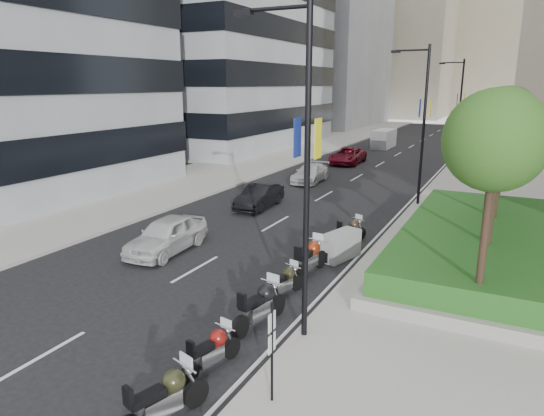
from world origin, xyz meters
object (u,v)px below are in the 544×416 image
Objects in this scene: motorcycle_2 at (261,305)px; delivery_van at (383,139)px; parking_sign at (272,347)px; motorcycle_0 at (164,398)px; car_a at (167,235)px; car_c at (310,173)px; lamp_post_0 at (302,159)px; motorcycle_5 at (341,246)px; motorcycle_1 at (212,350)px; car_d at (348,156)px; lamp_post_2 at (458,105)px; motorcycle_6 at (350,231)px; lamp_post_1 at (421,118)px; car_b at (259,196)px; motorcycle_3 at (284,282)px; motorcycle_4 at (310,258)px.

delivery_van is (-6.95, 42.19, 0.28)m from motorcycle_2.
parking_sign is 1.11× the size of motorcycle_0.
car_c is at bearing 87.88° from car_a.
lamp_post_0 is 4.48× the size of motorcycle_5.
motorcycle_1 is 0.39× the size of car_d.
motorcycle_6 is at bearing -92.79° from lamp_post_2.
lamp_post_0 is at bearing -90.00° from lamp_post_2.
lamp_post_1 is 3.70× the size of motorcycle_2.
motorcycle_1 is 0.45× the size of car_c.
motorcycle_1 is 1.01× the size of motorcycle_6.
motorcycle_1 is at bearing -118.31° from lamp_post_0.
motorcycle_6 is at bearing -33.27° from car_b.
lamp_post_1 reaches higher than motorcycle_3.
lamp_post_0 is 3.70× the size of motorcycle_2.
motorcycle_4 is at bearing -54.75° from car_b.
lamp_post_0 is at bearing -76.01° from car_d.
car_c is at bearing -90.46° from car_d.
delivery_van reaches higher than motorcycle_1.
lamp_post_1 reaches higher than car_d.
parking_sign is at bearing -76.30° from car_d.
motorcycle_1 is 0.42× the size of delivery_van.
lamp_post_1 reaches higher than motorcycle_4.
parking_sign is (0.66, -38.00, -3.61)m from lamp_post_2.
car_a reaches higher than motorcycle_0.
motorcycle_3 is 0.44× the size of car_c.
car_a is at bearing -92.89° from car_b.
motorcycle_3 is 19.70m from car_c.
delivery_van is at bearing 87.58° from car_c.
lamp_post_1 reaches higher than motorcycle_5.
car_a is (-6.85, -2.45, 0.18)m from motorcycle_5.
lamp_post_1 is 15.71m from car_a.
motorcycle_1 is (-1.29, -19.40, -4.53)m from lamp_post_1.
motorcycle_2 reaches higher than motorcycle_3.
lamp_post_0 is 1.90× the size of delivery_van.
car_d is at bearing 87.90° from car_a.
motorcycle_1 is at bearing -170.81° from motorcycle_4.
car_c is at bearing 36.20° from motorcycle_3.
lamp_post_0 is 31.46m from car_d.
motorcycle_5 is 15.96m from car_c.
lamp_post_1 is 2.19× the size of car_b.
parking_sign is at bearing -77.67° from lamp_post_0.
motorcycle_3 is 0.96× the size of motorcycle_5.
motorcycle_5 is at bearing -78.58° from delivery_van.
motorcycle_5 is (0.51, 4.28, 0.04)m from motorcycle_3.
car_c is at bearing -89.79° from delivery_van.
motorcycle_0 is 6.80m from motorcycle_3.
lamp_post_2 is 26.74m from motorcycle_6.
motorcycle_0 is 1.12× the size of motorcycle_5.
car_b is at bearing -90.89° from car_c.
motorcycle_3 is at bearing -173.29° from motorcycle_4.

